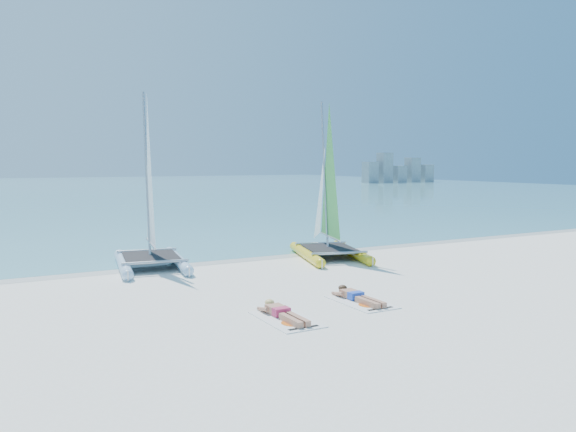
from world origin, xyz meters
The scene contains 10 objects.
ground centered at (0.00, 0.00, 0.00)m, with size 140.00×140.00×0.00m, color white.
sea centered at (0.00, 63.00, 0.01)m, with size 140.00×115.00×0.01m, color #79BAC9.
wet_sand_strip centered at (0.00, 5.50, 0.00)m, with size 140.00×1.40×0.01m, color beige.
distant_skyline centered at (53.71, 62.00, 1.94)m, with size 14.00×2.00×5.00m.
catamaran_blue centered at (-3.19, 5.48, 1.78)m, with size 2.71×4.64×5.97m.
catamaran_yellow centered at (3.00, 4.54, 1.84)m, with size 3.15×4.70×5.83m.
towel_a centered at (-2.24, -2.12, 0.01)m, with size 1.00×1.85×0.02m, color silver.
sunbather_a centered at (-2.24, -1.93, 0.12)m, with size 0.37×1.73×0.26m.
towel_b centered at (0.09, -1.66, 0.01)m, with size 1.00×1.85×0.02m, color silver.
sunbather_b centered at (0.09, -1.47, 0.12)m, with size 0.37×1.73×0.26m.
Camera 1 is at (-7.89, -12.59, 3.41)m, focal length 35.00 mm.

